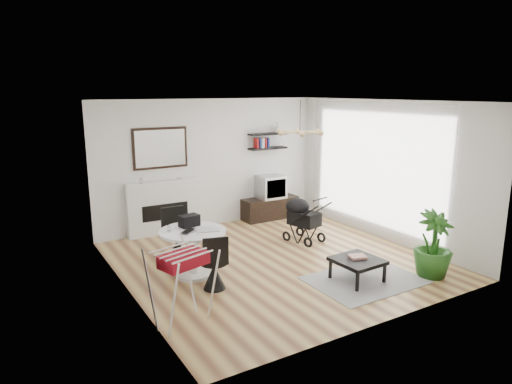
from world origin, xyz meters
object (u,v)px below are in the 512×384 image
dining_table (193,246)px  fireplace (164,201)px  drying_rack (182,286)px  coffee_table (358,261)px  stroller (302,221)px  crt_tv (270,187)px  potted_plant (433,244)px  tv_console (270,208)px

dining_table → fireplace: bearing=81.1°
drying_rack → coffee_table: (2.80, -0.12, -0.20)m
drying_rack → stroller: bearing=14.1°
dining_table → drying_rack: drying_rack is taller
fireplace → crt_tv: size_ratio=3.70×
crt_tv → dining_table: crt_tv is taller
drying_rack → potted_plant: potted_plant is taller
fireplace → drying_rack: size_ratio=2.20×
tv_console → coffee_table: bearing=-101.3°
dining_table → coffee_table: (2.09, -1.45, -0.18)m
tv_console → potted_plant: 4.12m
tv_console → dining_table: dining_table is taller
stroller → coffee_table: bearing=-116.6°
dining_table → potted_plant: potted_plant is taller
dining_table → coffee_table: size_ratio=1.48×
stroller → potted_plant: potted_plant is taller
dining_table → coffee_table: bearing=-34.8°
tv_console → coffee_table: (-0.72, -3.63, 0.07)m
dining_table → stroller: 2.57m
fireplace → coffee_table: bearing=-65.6°
crt_tv → dining_table: bearing=-142.4°
crt_tv → drying_rack: bearing=-135.2°
coffee_table → potted_plant: potted_plant is taller
fireplace → tv_console: fireplace is taller
dining_table → potted_plant: (3.22, -1.91, 0.03)m
tv_console → stroller: (-0.30, -1.64, 0.16)m
potted_plant → crt_tv: bearing=95.7°
fireplace → crt_tv: 2.46m
tv_console → crt_tv: size_ratio=2.22×
tv_console → dining_table: (-2.81, -2.18, 0.26)m
stroller → coffee_table: (-0.42, -1.99, -0.08)m
dining_table → potted_plant: size_ratio=0.99×
crt_tv → coffee_table: bearing=-101.4°
coffee_table → stroller: bearing=78.1°
tv_console → drying_rack: (-3.53, -3.51, 0.27)m
crt_tv → stroller: 1.70m
dining_table → coffee_table: dining_table is taller
fireplace → potted_plant: 5.12m
stroller → potted_plant: 2.56m
tv_console → coffee_table: size_ratio=1.85×
potted_plant → fireplace: bearing=123.9°
fireplace → drying_rack: (-1.08, -3.67, -0.17)m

